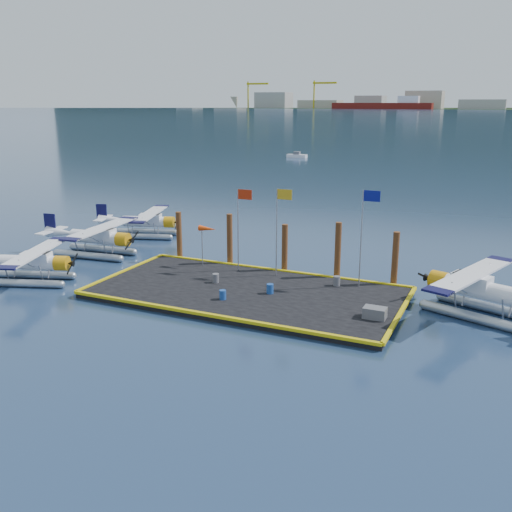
{
  "coord_description": "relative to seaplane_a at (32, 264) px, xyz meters",
  "views": [
    {
      "loc": [
        15.21,
        -32.14,
        12.44
      ],
      "look_at": [
        -0.26,
        2.0,
        2.19
      ],
      "focal_mm": 40.0,
      "sensor_mm": 36.0,
      "label": 1
    }
  ],
  "objects": [
    {
      "name": "crate",
      "position": [
        23.72,
        2.18,
        -0.62
      ],
      "size": [
        1.28,
        0.85,
        0.64
      ],
      "primitive_type": "cube",
      "color": "#56565B",
      "rests_on": "dock"
    },
    {
      "name": "drum_0",
      "position": [
        12.28,
        4.27,
        -0.63
      ],
      "size": [
        0.44,
        0.44,
        0.62
      ],
      "primitive_type": "cylinder",
      "color": "#56565B",
      "rests_on": "dock"
    },
    {
      "name": "flagpole_yellow",
      "position": [
        15.63,
        7.49,
        3.17
      ],
      "size": [
        1.14,
        0.08,
        6.2
      ],
      "color": "gray",
      "rests_on": "dock"
    },
    {
      "name": "windsock",
      "position": [
        9.9,
        7.49,
        1.89
      ],
      "size": [
        1.4,
        0.44,
        3.12
      ],
      "color": "gray",
      "rests_on": "dock"
    },
    {
      "name": "dock",
      "position": [
        14.93,
        3.69,
        -1.14
      ],
      "size": [
        20.0,
        10.0,
        0.4
      ],
      "primitive_type": "cube",
      "color": "black",
      "rests_on": "ground"
    },
    {
      "name": "piling_2",
      "position": [
        15.43,
        9.09,
        0.56
      ],
      "size": [
        0.44,
        0.44,
        3.8
      ],
      "primitive_type": "cylinder",
      "color": "#4B2C15",
      "rests_on": "ground"
    },
    {
      "name": "ground",
      "position": [
        14.93,
        3.69,
        -1.34
      ],
      "size": [
        4000.0,
        4000.0,
        0.0
      ],
      "primitive_type": "plane",
      "color": "#18274A",
      "rests_on": "ground"
    },
    {
      "name": "seaplane_d",
      "position": [
        28.88,
        6.1,
        0.16
      ],
      "size": [
        8.97,
        9.55,
        3.43
      ],
      "rotation": [
        0.0,
        0.0,
        1.23
      ],
      "color": "#9AA2A8",
      "rests_on": "ground"
    },
    {
      "name": "piling_4",
      "position": [
        23.43,
        9.09,
        0.66
      ],
      "size": [
        0.44,
        0.44,
        4.0
      ],
      "primitive_type": "cylinder",
      "color": "#4B2C15",
      "rests_on": "ground"
    },
    {
      "name": "piling_1",
      "position": [
        10.93,
        9.09,
        0.76
      ],
      "size": [
        0.44,
        0.44,
        4.2
      ],
      "primitive_type": "cylinder",
      "color": "#4B2C15",
      "rests_on": "ground"
    },
    {
      "name": "seaplane_a",
      "position": [
        0.0,
        0.0,
        0.0
      ],
      "size": [
        8.03,
        8.56,
        3.07
      ],
      "rotation": [
        0.0,
        0.0,
        -1.24
      ],
      "color": "#9AA2A8",
      "rests_on": "ground"
    },
    {
      "name": "seaplane_c",
      "position": [
        -0.78,
        14.98,
        -0.0
      ],
      "size": [
        8.01,
        8.57,
        3.07
      ],
      "rotation": [
        0.0,
        0.0,
        -1.26
      ],
      "color": "#9AA2A8",
      "rests_on": "ground"
    },
    {
      "name": "dock_bumpers",
      "position": [
        14.93,
        3.69,
        -0.85
      ],
      "size": [
        20.25,
        10.25,
        0.18
      ],
      "primitive_type": null,
      "color": "gold",
      "rests_on": "dock"
    },
    {
      "name": "piling_3",
      "position": [
        19.43,
        9.09,
        0.81
      ],
      "size": [
        0.44,
        0.44,
        4.3
      ],
      "primitive_type": "cylinder",
      "color": "#4B2C15",
      "rests_on": "ground"
    },
    {
      "name": "drum_3",
      "position": [
        14.31,
        1.42,
        -0.64
      ],
      "size": [
        0.43,
        0.43,
        0.6
      ],
      "primitive_type": "cylinder",
      "color": "navy",
      "rests_on": "dock"
    },
    {
      "name": "drum_1",
      "position": [
        16.57,
        3.69,
        -0.62
      ],
      "size": [
        0.45,
        0.45,
        0.63
      ],
      "primitive_type": "cylinder",
      "color": "navy",
      "rests_on": "dock"
    },
    {
      "name": "piling_0",
      "position": [
        6.43,
        9.09,
        0.66
      ],
      "size": [
        0.44,
        0.44,
        4.0
      ],
      "primitive_type": "cylinder",
      "color": "#4B2C15",
      "rests_on": "ground"
    },
    {
      "name": "seaplane_b",
      "position": [
        -0.43,
        7.62,
        0.09
      ],
      "size": [
        8.42,
        9.29,
        3.29
      ],
      "rotation": [
        0.0,
        0.0,
        -1.47
      ],
      "color": "#9AA2A8",
      "rests_on": "ground"
    },
    {
      "name": "drum_4",
      "position": [
        20.02,
        7.03,
        -0.61
      ],
      "size": [
        0.46,
        0.46,
        0.65
      ],
      "primitive_type": "cylinder",
      "color": "#56565B",
      "rests_on": "dock"
    },
    {
      "name": "flagpole_blue",
      "position": [
        21.62,
        7.49,
        3.35
      ],
      "size": [
        1.14,
        0.08,
        6.5
      ],
      "color": "gray",
      "rests_on": "dock"
    },
    {
      "name": "flagpole_red",
      "position": [
        12.63,
        7.49,
        3.06
      ],
      "size": [
        1.14,
        0.08,
        6.0
      ],
      "color": "gray",
      "rests_on": "dock"
    }
  ]
}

